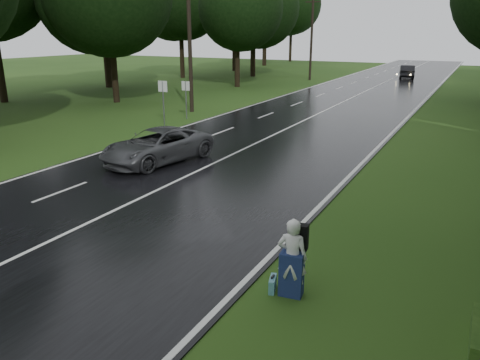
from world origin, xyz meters
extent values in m
plane|color=#284815|center=(0.00, 0.00, 0.00)|extent=(160.00, 160.00, 0.00)
cube|color=black|center=(0.00, 20.00, 0.02)|extent=(12.00, 140.00, 0.04)
cube|color=silver|center=(0.00, 20.00, 0.04)|extent=(0.12, 140.00, 0.01)
imported|color=#414346|center=(-2.35, 6.93, 0.77)|extent=(3.45, 5.66, 1.47)
imported|color=black|center=(1.40, 52.03, 0.81)|extent=(2.45, 4.90, 1.54)
imported|color=silver|center=(6.94, -0.53, 0.91)|extent=(0.71, 0.52, 1.83)
cube|color=navy|center=(6.94, -0.53, 0.51)|extent=(0.55, 0.40, 1.02)
cube|color=black|center=(6.98, -0.27, 1.31)|extent=(0.44, 0.27, 0.58)
cube|color=teal|center=(6.51, -0.56, 0.16)|extent=(0.25, 0.47, 0.32)
camera|label=1|loc=(10.14, -9.14, 5.63)|focal=34.84mm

